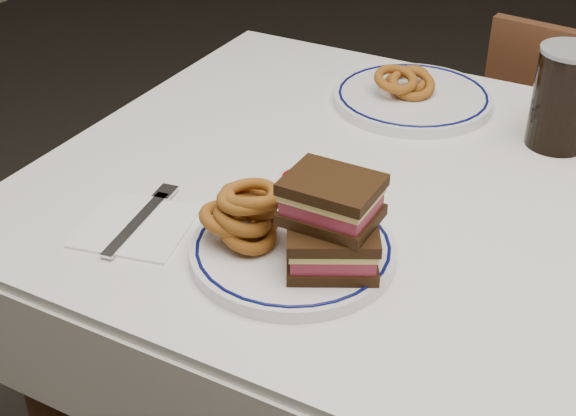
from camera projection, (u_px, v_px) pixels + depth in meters
The scene contains 10 objects.
dining_table at pixel (475, 270), 1.14m from camera, with size 1.27×0.87×0.75m.
chair_far at pixel (574, 187), 1.72m from camera, with size 0.42×0.42×0.82m.
main_plate at pixel (293, 250), 0.99m from camera, with size 0.26×0.26×0.02m.
reuben_sandwich at pixel (332, 224), 0.93m from camera, with size 0.13×0.12×0.11m.
onion_rings_main at pixel (247, 213), 0.98m from camera, with size 0.12×0.11×0.09m.
ketchup_ramekin at pixel (299, 186), 1.07m from camera, with size 0.06×0.06×0.03m.
beer_mug at pixel (566, 97), 1.20m from camera, with size 0.14×0.09×0.16m.
far_plate at pixel (413, 98), 1.36m from camera, with size 0.27×0.27×0.02m.
onion_rings_far at pixel (405, 82), 1.35m from camera, with size 0.10×0.12×0.07m.
napkin_fork at pixel (138, 224), 1.05m from camera, with size 0.16×0.18×0.01m.
Camera 1 is at (0.20, -0.93, 1.34)m, focal length 50.00 mm.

